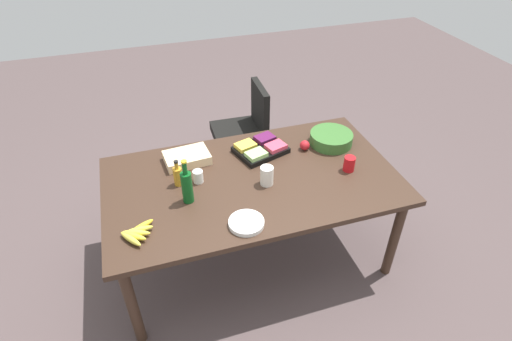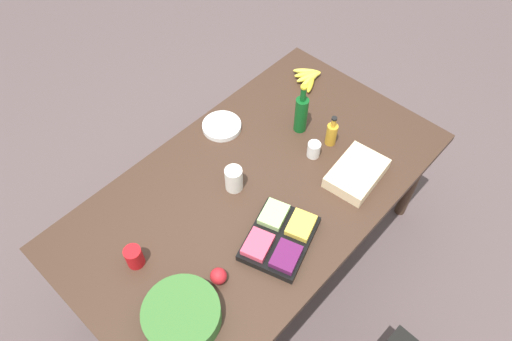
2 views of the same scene
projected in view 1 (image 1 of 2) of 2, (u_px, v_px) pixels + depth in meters
The scene contains 14 objects.
ground_plane at pixel (253, 253), 3.34m from camera, with size 10.00×10.00×0.00m, color #564646.
conference_table at pixel (252, 186), 2.91m from camera, with size 2.03×1.15×0.77m.
office_chair at pixel (243, 139), 4.07m from camera, with size 0.56×0.56×0.89m.
fruit_platter at pixel (261, 149), 3.11m from camera, with size 0.43×0.38×0.07m.
paper_plate_stack at pixel (246, 223), 2.50m from camera, with size 0.22×0.22×0.03m, color white.
paper_cup at pixel (198, 176), 2.81m from camera, with size 0.07×0.07×0.09m, color white.
dressing_bottle at pixel (178, 176), 2.77m from camera, with size 0.07×0.07×0.20m.
mayo_jar at pixel (267, 176), 2.78m from camera, with size 0.09×0.09×0.14m, color white.
red_solo_cup at pixel (349, 164), 2.91m from camera, with size 0.08×0.08×0.11m, color red.
wine_bottle at pixel (187, 186), 2.61m from camera, with size 0.08×0.08×0.32m.
salad_bowl at pixel (331, 138), 3.20m from camera, with size 0.33×0.33×0.09m, color #386B2D.
banana_bunch at pixel (136, 233), 2.42m from camera, with size 0.21×0.22×0.04m.
sheet_cake at pixel (187, 158), 3.01m from camera, with size 0.32×0.22×0.07m, color beige.
apple_red at pixel (305, 145), 3.13m from camera, with size 0.08×0.08×0.08m, color red.
Camera 1 is at (-0.66, -2.15, 2.55)m, focal length 28.81 mm.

